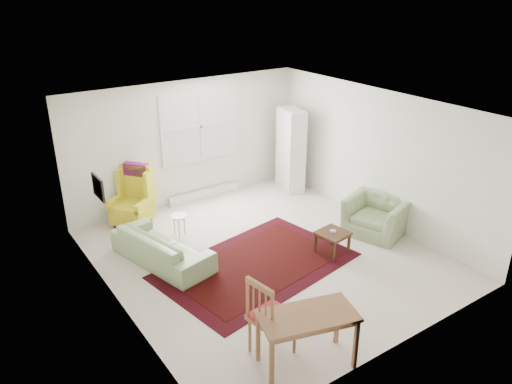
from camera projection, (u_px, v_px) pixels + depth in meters
room at (260, 182)px, 8.04m from camera, size 5.04×5.54×2.51m
rug at (256, 265)px, 8.06m from camera, size 3.34×2.45×0.03m
sofa at (161, 241)px, 8.04m from camera, size 1.14×1.98×0.75m
armchair at (376, 213)px, 8.95m from camera, size 1.18×1.26×0.80m
wingback_chair at (130, 197)px, 9.19m from camera, size 0.94×0.94×1.13m
coffee_table at (332, 242)px, 8.38m from camera, size 0.54×0.54×0.39m
stool at (179, 225)px, 8.95m from camera, size 0.30×0.30×0.40m
cabinet at (291, 150)px, 10.65m from camera, size 0.50×0.77×1.78m
desk at (306, 340)px, 5.88m from camera, size 1.26×0.87×0.72m
desk_chair at (273, 315)px, 6.00m from camera, size 0.55×0.55×1.10m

